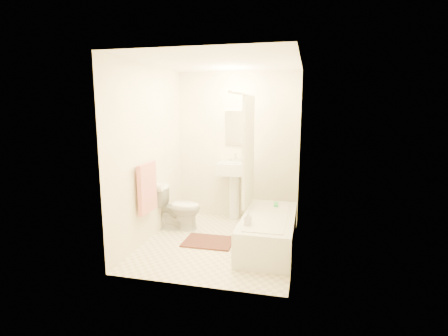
% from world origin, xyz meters
% --- Properties ---
extents(floor, '(2.40, 2.40, 0.00)m').
position_xyz_m(floor, '(0.00, 0.00, 0.00)').
color(floor, beige).
rests_on(floor, ground).
extents(ceiling, '(2.40, 2.40, 0.00)m').
position_xyz_m(ceiling, '(0.00, 0.00, 2.40)').
color(ceiling, white).
rests_on(ceiling, ground).
extents(wall_back, '(2.00, 0.02, 2.40)m').
position_xyz_m(wall_back, '(0.00, 1.20, 1.20)').
color(wall_back, beige).
rests_on(wall_back, ground).
extents(wall_left, '(0.02, 2.40, 2.40)m').
position_xyz_m(wall_left, '(-1.00, 0.00, 1.20)').
color(wall_left, beige).
rests_on(wall_left, ground).
extents(wall_right, '(0.02, 2.40, 2.40)m').
position_xyz_m(wall_right, '(1.00, 0.00, 1.20)').
color(wall_right, beige).
rests_on(wall_right, ground).
extents(mirror, '(0.40, 0.03, 0.55)m').
position_xyz_m(mirror, '(0.00, 1.18, 1.50)').
color(mirror, white).
rests_on(mirror, wall_back).
extents(curtain_rod, '(0.03, 1.70, 0.03)m').
position_xyz_m(curtain_rod, '(0.30, 0.10, 2.00)').
color(curtain_rod, silver).
rests_on(curtain_rod, wall_back).
extents(shower_curtain, '(0.04, 0.80, 1.55)m').
position_xyz_m(shower_curtain, '(0.30, 0.50, 1.22)').
color(shower_curtain, silver).
rests_on(shower_curtain, curtain_rod).
extents(towel_bar, '(0.02, 0.60, 0.02)m').
position_xyz_m(towel_bar, '(-0.96, -0.25, 1.10)').
color(towel_bar, silver).
rests_on(towel_bar, wall_left).
extents(towel, '(0.06, 0.45, 0.66)m').
position_xyz_m(towel, '(-0.93, -0.25, 0.78)').
color(towel, '#CC7266').
rests_on(towel, towel_bar).
extents(toilet_paper, '(0.11, 0.12, 0.12)m').
position_xyz_m(toilet_paper, '(-0.93, 0.12, 0.70)').
color(toilet_paper, white).
rests_on(toilet_paper, wall_left).
extents(toilet, '(0.71, 0.45, 0.66)m').
position_xyz_m(toilet, '(-0.75, 0.40, 0.33)').
color(toilet, white).
rests_on(toilet, floor).
extents(sink, '(0.55, 0.45, 1.03)m').
position_xyz_m(sink, '(-0.03, 1.06, 0.52)').
color(sink, silver).
rests_on(sink, floor).
extents(bathtub, '(0.67, 1.53, 0.43)m').
position_xyz_m(bathtub, '(0.67, 0.01, 0.22)').
color(bathtub, silver).
rests_on(bathtub, floor).
extents(bath_mat, '(0.68, 0.51, 0.02)m').
position_xyz_m(bath_mat, '(-0.15, -0.03, 0.01)').
color(bath_mat, '#522C1D').
rests_on(bath_mat, floor).
extents(soap_bottle, '(0.08, 0.08, 0.18)m').
position_xyz_m(soap_bottle, '(0.46, -0.42, 0.52)').
color(soap_bottle, white).
rests_on(soap_bottle, bathtub).
extents(scrub_brush, '(0.07, 0.19, 0.04)m').
position_xyz_m(scrub_brush, '(0.71, 0.50, 0.45)').
color(scrub_brush, green).
rests_on(scrub_brush, bathtub).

